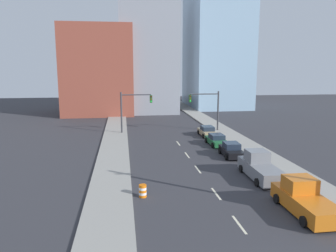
% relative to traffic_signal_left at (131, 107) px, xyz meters
% --- Properties ---
extents(sidewalk_left, '(3.36, 89.29, 0.17)m').
position_rel_traffic_signal_left_xyz_m(sidewalk_left, '(-2.24, 7.93, -3.86)').
color(sidewalk_left, gray).
rests_on(sidewalk_left, ground).
extents(sidewalk_right, '(3.36, 89.29, 0.17)m').
position_rel_traffic_signal_left_xyz_m(sidewalk_right, '(13.78, 7.93, -3.86)').
color(sidewalk_right, gray).
rests_on(sidewalk_right, ground).
extents(lane_stripe_at_7m, '(0.16, 2.40, 0.01)m').
position_rel_traffic_signal_left_xyz_m(lane_stripe_at_7m, '(5.77, -29.47, -3.94)').
color(lane_stripe_at_7m, beige).
rests_on(lane_stripe_at_7m, ground).
extents(lane_stripe_at_12m, '(0.16, 2.40, 0.01)m').
position_rel_traffic_signal_left_xyz_m(lane_stripe_at_12m, '(5.77, -24.44, -3.94)').
color(lane_stripe_at_12m, beige).
rests_on(lane_stripe_at_12m, ground).
extents(lane_stripe_at_18m, '(0.16, 2.40, 0.01)m').
position_rel_traffic_signal_left_xyz_m(lane_stripe_at_18m, '(5.77, -18.28, -3.94)').
color(lane_stripe_at_18m, beige).
rests_on(lane_stripe_at_18m, ground).
extents(lane_stripe_at_24m, '(0.16, 2.40, 0.01)m').
position_rel_traffic_signal_left_xyz_m(lane_stripe_at_24m, '(5.77, -13.11, -3.94)').
color(lane_stripe_at_24m, beige).
rests_on(lane_stripe_at_24m, ground).
extents(lane_stripe_at_29m, '(0.16, 2.40, 0.01)m').
position_rel_traffic_signal_left_xyz_m(lane_stripe_at_29m, '(5.77, -7.35, -3.94)').
color(lane_stripe_at_29m, beige).
rests_on(lane_stripe_at_29m, ground).
extents(building_brick_left, '(14.00, 16.00, 17.85)m').
position_rel_traffic_signal_left_xyz_m(building_brick_left, '(-5.96, 24.03, 4.98)').
color(building_brick_left, brown).
rests_on(building_brick_left, ground).
extents(building_office_center, '(12.00, 20.00, 25.22)m').
position_rel_traffic_signal_left_xyz_m(building_office_center, '(4.45, 28.03, 8.67)').
color(building_office_center, gray).
rests_on(building_office_center, ground).
extents(building_glass_right, '(13.00, 20.00, 27.96)m').
position_rel_traffic_signal_left_xyz_m(building_glass_right, '(21.74, 32.03, 10.03)').
color(building_glass_right, '#8CADC6').
rests_on(building_glass_right, ground).
extents(traffic_signal_left, '(4.59, 0.35, 6.05)m').
position_rel_traffic_signal_left_xyz_m(traffic_signal_left, '(0.00, 0.00, 0.00)').
color(traffic_signal_left, '#38383D').
rests_on(traffic_signal_left, ground).
extents(traffic_signal_right, '(4.59, 0.35, 6.05)m').
position_rel_traffic_signal_left_xyz_m(traffic_signal_right, '(11.73, 0.00, 0.00)').
color(traffic_signal_right, '#38383D').
rests_on(traffic_signal_right, ground).
extents(traffic_barrel, '(0.56, 0.56, 0.95)m').
position_rel_traffic_signal_left_xyz_m(traffic_barrel, '(0.21, -24.31, -3.47)').
color(traffic_barrel, orange).
rests_on(traffic_barrel, ground).
extents(pickup_truck_orange, '(2.49, 5.68, 2.18)m').
position_rel_traffic_signal_left_xyz_m(pickup_truck_orange, '(10.62, -28.36, -3.06)').
color(pickup_truck_orange, orange).
rests_on(pickup_truck_orange, ground).
extents(pickup_truck_gray, '(2.37, 6.01, 2.26)m').
position_rel_traffic_signal_left_xyz_m(pickup_truck_gray, '(10.56, -21.34, -3.04)').
color(pickup_truck_gray, slate).
rests_on(pickup_truck_gray, ground).
extents(sedan_black, '(2.20, 4.34, 1.51)m').
position_rel_traffic_signal_left_xyz_m(sedan_black, '(10.41, -14.23, -3.26)').
color(sedan_black, black).
rests_on(sedan_black, ground).
extents(sedan_green, '(2.17, 4.62, 1.36)m').
position_rel_traffic_signal_left_xyz_m(sedan_green, '(10.34, -8.85, -3.32)').
color(sedan_green, '#1E6033').
rests_on(sedan_green, ground).
extents(sedan_tan, '(2.15, 4.59, 1.38)m').
position_rel_traffic_signal_left_xyz_m(sedan_tan, '(10.62, -3.27, -3.31)').
color(sedan_tan, tan).
rests_on(sedan_tan, ground).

